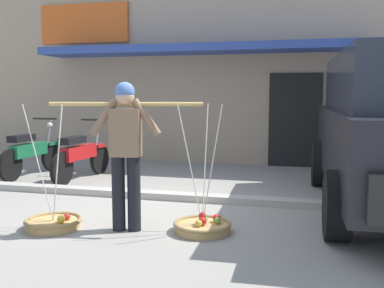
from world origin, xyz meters
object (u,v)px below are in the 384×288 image
fruit_basket_right_side (203,225)px  motorcycle_nearest_shop (31,152)px  motorcycle_second_in_row (81,155)px  fruit_basket_left_side (54,222)px  fruit_vendor (125,146)px

fruit_basket_right_side → motorcycle_nearest_shop: fruit_basket_right_side is taller
fruit_basket_right_side → motorcycle_second_in_row: bearing=139.0°
motorcycle_nearest_shop → fruit_basket_right_side: bearing=-33.1°
motorcycle_nearest_shop → motorcycle_second_in_row: size_ratio=1.00×
fruit_basket_left_side → fruit_basket_right_side: size_ratio=1.00×
fruit_basket_left_side → motorcycle_second_in_row: (-1.13, 2.76, 0.38)m
fruit_basket_left_side → fruit_basket_right_side: 1.74m
fruit_basket_left_side → motorcycle_nearest_shop: (-2.23, 2.87, 0.38)m
motorcycle_nearest_shop → fruit_basket_left_side: bearing=-52.1°
fruit_basket_left_side → motorcycle_nearest_shop: fruit_basket_left_side is taller
fruit_vendor → fruit_basket_left_side: bearing=-170.3°
fruit_vendor → motorcycle_second_in_row: size_ratio=0.95×
fruit_vendor → fruit_basket_left_side: (-0.85, -0.15, -0.91)m
fruit_basket_right_side → fruit_vendor: bearing=-170.3°
fruit_basket_right_side → motorcycle_second_in_row: 3.78m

